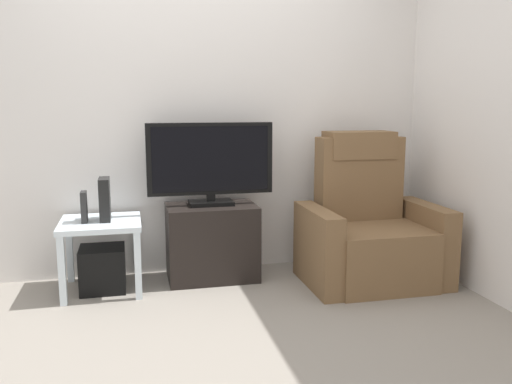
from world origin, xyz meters
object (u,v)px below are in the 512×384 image
game_console (105,199)px  television (210,162)px  side_table (101,232)px  book_upright (84,207)px  recliner_armchair (369,230)px  tv_stand (212,242)px  subwoofer_box (103,269)px

game_console → television: bearing=6.5°
side_table → book_upright: size_ratio=2.57×
recliner_armchair → book_upright: recliner_armchair is taller
tv_stand → television: (0.00, 0.02, 0.59)m
side_table → tv_stand: bearing=5.6°
book_upright → game_console: size_ratio=0.72×
side_table → game_console: 0.23m
recliner_armchair → subwoofer_box: (-1.89, 0.21, -0.22)m
recliner_armchair → side_table: size_ratio=2.00×
television → subwoofer_box: 1.06m
side_table → subwoofer_box: 0.26m
television → side_table: size_ratio=1.69×
television → subwoofer_box: (-0.78, -0.10, -0.72)m
tv_stand → game_console: (-0.74, -0.07, 0.36)m
book_upright → game_console: 0.14m
tv_stand → recliner_armchair: 1.16m
tv_stand → television: size_ratio=0.71×
side_table → game_console: game_console is taller
side_table → subwoofer_box: size_ratio=1.77×
book_upright → television: bearing=7.5°
side_table → subwoofer_box: side_table is taller
side_table → book_upright: book_upright is taller
tv_stand → subwoofer_box: size_ratio=2.14×
television → book_upright: (-0.88, -0.12, -0.27)m
tv_stand → recliner_armchair: bearing=-14.5°
subwoofer_box → game_console: bearing=15.9°
subwoofer_box → game_console: (0.04, 0.01, 0.49)m
recliner_armchair → television: bearing=169.0°
tv_stand → book_upright: size_ratio=3.10×
book_upright → side_table: bearing=11.3°
subwoofer_box → recliner_armchair: bearing=-6.4°
television → game_console: size_ratio=3.13×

